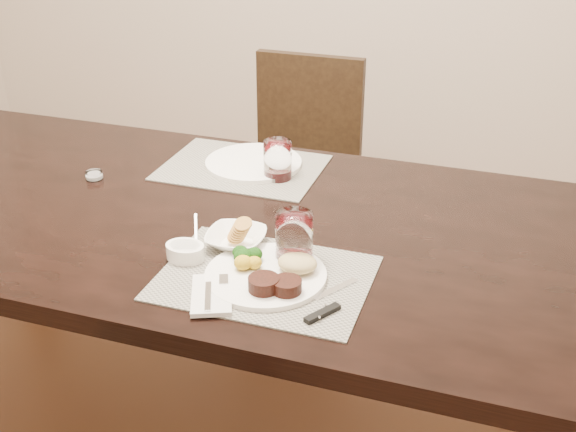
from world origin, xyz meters
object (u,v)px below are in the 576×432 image
(far_plate, at_px, (254,163))
(cracker_bowl, at_px, (236,238))
(steak_knife, at_px, (326,307))
(chair_far, at_px, (301,163))
(dinner_plate, at_px, (271,273))
(wine_glass_near, at_px, (294,240))

(far_plate, bearing_deg, cracker_bowl, -73.81)
(steak_knife, bearing_deg, chair_far, 141.71)
(cracker_bowl, bearing_deg, chair_far, 99.55)
(cracker_bowl, bearing_deg, dinner_plate, -41.84)
(cracker_bowl, height_order, far_plate, cracker_bowl)
(steak_knife, height_order, wine_glass_near, wine_glass_near)
(chair_far, relative_size, cracker_bowl, 6.00)
(cracker_bowl, xyz_separation_m, wine_glass_near, (0.15, -0.02, 0.03))
(chair_far, xyz_separation_m, steak_knife, (0.45, -1.26, 0.26))
(cracker_bowl, bearing_deg, wine_glass_near, -7.86)
(steak_knife, xyz_separation_m, wine_glass_near, (-0.12, 0.16, 0.05))
(chair_far, distance_m, wine_glass_near, 1.18)
(wine_glass_near, bearing_deg, cracker_bowl, 172.14)
(steak_knife, bearing_deg, far_plate, 154.06)
(chair_far, xyz_separation_m, dinner_plate, (0.31, -1.19, 0.27))
(chair_far, distance_m, cracker_bowl, 1.12)
(dinner_plate, distance_m, wine_glass_near, 0.10)
(dinner_plate, relative_size, wine_glass_near, 2.29)
(steak_knife, relative_size, cracker_bowl, 1.33)
(wine_glass_near, bearing_deg, steak_knife, -53.35)
(dinner_plate, relative_size, far_plate, 0.94)
(dinner_plate, xyz_separation_m, wine_glass_near, (0.02, 0.09, 0.04))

